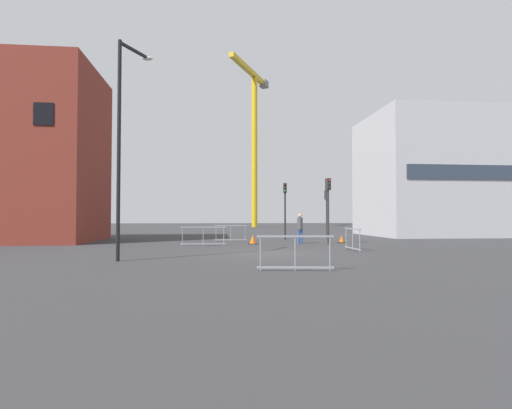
{
  "coord_description": "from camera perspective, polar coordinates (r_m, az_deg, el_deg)",
  "views": [
    {
      "loc": [
        -2.54,
        -17.91,
        1.66
      ],
      "look_at": [
        0.0,
        6.43,
        2.38
      ],
      "focal_mm": 28.23,
      "sensor_mm": 36.0,
      "label": 1
    }
  ],
  "objects": [
    {
      "name": "streetlamp_tall",
      "position": [
        16.25,
        -18.35,
        9.64
      ],
      "size": [
        1.08,
        1.59,
        8.3
      ],
      "color": "black",
      "rests_on": "ground"
    },
    {
      "name": "safety_barrier_right_run",
      "position": [
        12.42,
        5.57,
        -6.75
      ],
      "size": [
        2.35,
        0.34,
        1.08
      ],
      "color": "gray",
      "rests_on": "ground"
    },
    {
      "name": "traffic_cone_striped",
      "position": [
        26.14,
        12.03,
        -4.84
      ],
      "size": [
        0.46,
        0.46,
        0.46
      ],
      "color": "black",
      "rests_on": "ground"
    },
    {
      "name": "safety_barrier_front",
      "position": [
        23.06,
        -7.49,
        -4.4
      ],
      "size": [
        2.59,
        0.08,
        1.08
      ],
      "color": "gray",
      "rests_on": "ground"
    },
    {
      "name": "safety_barrier_rear",
      "position": [
        20.23,
        13.53,
        -4.76
      ],
      "size": [
        0.09,
        2.06,
        1.08
      ],
      "color": "gray",
      "rests_on": "ground"
    },
    {
      "name": "pedestrian_walking",
      "position": [
        24.68,
        6.23,
        -3.06
      ],
      "size": [
        0.34,
        0.34,
        1.82
      ],
      "color": "#33519E",
      "rests_on": "ground"
    },
    {
      "name": "traffic_cone_orange",
      "position": [
        24.24,
        -0.45,
        -5.01
      ],
      "size": [
        0.56,
        0.56,
        0.56
      ],
      "color": "black",
      "rests_on": "ground"
    },
    {
      "name": "brick_building",
      "position": [
        30.87,
        -30.01,
        6.14
      ],
      "size": [
        9.29,
        7.91,
        11.49
      ],
      "color": "maroon",
      "rests_on": "ground"
    },
    {
      "name": "ground",
      "position": [
        18.17,
        2.12,
        -6.94
      ],
      "size": [
        160.0,
        160.0,
        0.0
      ],
      "primitive_type": "plane",
      "color": "#333335"
    },
    {
      "name": "traffic_light_near",
      "position": [
        24.39,
        10.19,
        0.66
      ],
      "size": [
        0.31,
        0.39,
        3.94
      ],
      "color": "#2D2D30",
      "rests_on": "ground"
    },
    {
      "name": "safety_barrier_left_run",
      "position": [
        26.9,
        -3.61,
        -4.03
      ],
      "size": [
        2.16,
        0.16,
        1.08
      ],
      "color": "gray",
      "rests_on": "ground"
    },
    {
      "name": "traffic_light_verge",
      "position": [
        28.98,
        4.14,
        0.4
      ],
      "size": [
        0.3,
        0.39,
        4.05
      ],
      "color": "#232326",
      "rests_on": "ground"
    },
    {
      "name": "traffic_light_median",
      "position": [
        30.98,
        9.98,
        -0.17
      ],
      "size": [
        0.32,
        0.39,
        3.64
      ],
      "color": "#2D2D30",
      "rests_on": "ground"
    },
    {
      "name": "office_block",
      "position": [
        38.05,
        23.19,
        3.75
      ],
      "size": [
        10.24,
        9.52,
        10.36
      ],
      "color": "#B7B7BC",
      "rests_on": "ground"
    },
    {
      "name": "construction_crane",
      "position": [
        64.17,
        -0.27,
        10.87
      ],
      "size": [
        7.18,
        13.04,
        24.44
      ],
      "color": "gold",
      "rests_on": "ground"
    }
  ]
}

